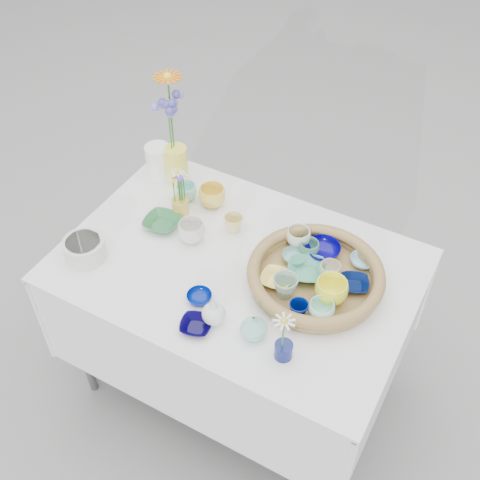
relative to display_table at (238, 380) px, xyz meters
The scene contains 34 objects.
ground 0.00m from the display_table, ahead, with size 80.00×80.00×0.00m, color gray.
display_table is the anchor object (origin of this frame).
wicker_tray 0.85m from the display_table, 10.12° to the left, with size 0.47×0.47×0.08m, color brown, non-canonical shape.
tray_ceramic_0 0.86m from the display_table, 35.13° to the left, with size 0.13×0.13×0.04m, color #060072.
tray_ceramic_1 0.90m from the display_table, 12.17° to the left, with size 0.10×0.10×0.02m, color #020E39.
tray_ceramic_2 0.90m from the display_table, ahead, with size 0.11×0.11×0.09m, color #FFFA31.
tray_ceramic_3 0.84m from the display_table, 14.34° to the left, with size 0.14×0.14×0.03m, color #479C7A.
tray_ceramic_4 0.85m from the display_table, 15.16° to the right, with size 0.09×0.09×0.08m, color #8AAC98.
tray_ceramic_5 0.82m from the display_table, 30.48° to the left, with size 0.09×0.09×0.03m, color #86C5BF.
tray_ceramic_6 0.85m from the display_table, 49.45° to the left, with size 0.09×0.09×0.07m, color silver.
tray_ceramic_7 0.88m from the display_table, 15.36° to the left, with size 0.08×0.08×0.06m, color beige.
tray_ceramic_8 0.91m from the display_table, 27.21° to the left, with size 0.09×0.09×0.03m, color #8DCDF7.
tray_ceramic_9 0.87m from the display_table, 21.99° to the right, with size 0.06×0.06×0.06m, color #02125D.
tray_ceramic_10 0.81m from the display_table, ahead, with size 0.11×0.11×0.03m, color #FFDD5D.
tray_ceramic_11 0.90m from the display_table, 14.09° to the right, with size 0.09×0.09×0.07m, color #9FE6D3.
tray_ceramic_12 0.85m from the display_table, 36.50° to the left, with size 0.07×0.07×0.06m, color #4D9070.
loose_ceramic_0 0.87m from the display_table, 135.99° to the left, with size 0.11×0.11×0.08m, color yellow.
loose_ceramic_1 0.82m from the display_table, 123.58° to the left, with size 0.07×0.07×0.07m, color #DBC876.
loose_ceramic_2 0.86m from the display_table, behind, with size 0.13×0.13×0.03m, color #2D713E.
loose_ceramic_3 0.83m from the display_table, behind, with size 0.10×0.10×0.08m, color silver.
loose_ceramic_4 0.81m from the display_table, 98.88° to the right, with size 0.09×0.09×0.03m, color navy.
loose_ceramic_5 0.90m from the display_table, 148.43° to the left, with size 0.08×0.08×0.07m, color #8EE3D0.
loose_ceramic_6 0.84m from the display_table, 86.25° to the right, with size 0.10×0.10×0.03m, color #05002F.
fluted_bowl 0.97m from the display_table, 155.07° to the right, with size 0.15×0.15×0.08m, color beige, non-canonical shape.
bud_vase_paleblue 0.87m from the display_table, 77.51° to the right, with size 0.08×0.08×0.12m, color silver, non-canonical shape.
bud_vase_seafoam 0.87m from the display_table, 51.42° to the right, with size 0.09×0.09×0.09m, color #80D1BD.
bud_vase_cobalt 0.90m from the display_table, 40.78° to the right, with size 0.06×0.06×0.06m, color #0E1753.
single_daisy 0.98m from the display_table, 41.74° to the right, with size 0.08×0.08×0.14m, color white, non-canonical shape.
tall_vase_yellow 1.00m from the display_table, 146.53° to the left, with size 0.09×0.09×0.17m, color #FBF04B.
gerbera 1.21m from the display_table, 146.35° to the left, with size 0.12×0.12×0.32m, color orange, non-canonical shape.
hydrangea 1.17m from the display_table, 147.76° to the left, with size 0.08×0.08×0.29m, color #454194, non-canonical shape.
white_pitcher 1.03m from the display_table, 151.26° to the left, with size 0.14×0.10×0.14m, color white, non-canonical shape.
daisy_cup 0.87m from the display_table, 158.36° to the left, with size 0.07×0.07×0.07m, color gold.
daisy_posy 0.97m from the display_table, 157.56° to the left, with size 0.08×0.08×0.15m, color white, non-canonical shape.
Camera 1 is at (0.72, -1.28, 2.35)m, focal length 45.00 mm.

